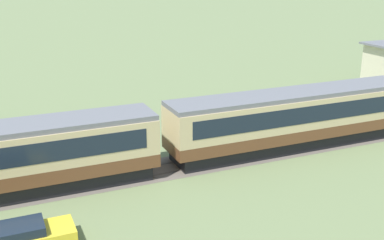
% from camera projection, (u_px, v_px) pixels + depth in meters
% --- Properties ---
extents(passenger_train, '(88.04, 3.23, 4.09)m').
position_uv_depth(passenger_train, '(165.00, 135.00, 30.03)').
color(passenger_train, brown).
rests_on(passenger_train, ground_plane).
extents(railway_track, '(147.39, 3.60, 0.04)m').
position_uv_depth(railway_track, '(251.00, 154.00, 33.12)').
color(railway_track, '#665B51').
rests_on(railway_track, ground_plane).
extents(parked_car_yellow, '(4.76, 1.83, 1.31)m').
position_uv_depth(parked_car_yellow, '(21.00, 238.00, 21.71)').
color(parked_car_yellow, yellow).
rests_on(parked_car_yellow, ground_plane).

